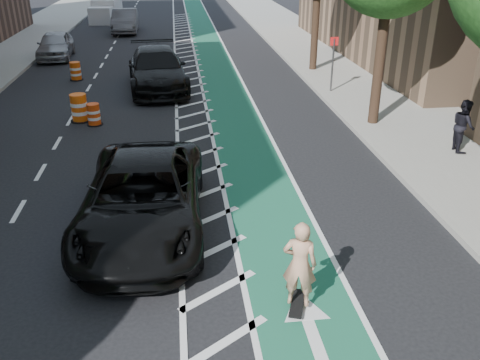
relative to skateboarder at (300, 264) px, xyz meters
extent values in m
plane|color=black|center=(-2.89, 2.06, -0.95)|extent=(120.00, 120.00, 0.00)
cube|color=#1B5F4A|center=(0.11, 12.06, -0.95)|extent=(2.00, 90.00, 0.01)
cube|color=silver|center=(-1.39, 12.06, -0.95)|extent=(1.40, 90.00, 0.01)
cube|color=gray|center=(6.61, 12.06, -0.88)|extent=(5.00, 90.00, 0.15)
cube|color=gray|center=(4.16, 12.06, -0.87)|extent=(0.12, 90.00, 0.16)
cylinder|color=#382619|center=(5.01, 10.06, 1.25)|extent=(0.36, 0.36, 4.40)
cylinder|color=#382619|center=(5.01, 18.06, 1.25)|extent=(0.36, 0.36, 4.40)
cylinder|color=#4C4C4C|center=(4.71, 14.06, 0.25)|extent=(0.08, 0.08, 2.40)
cube|color=red|center=(4.71, 14.06, 1.35)|extent=(0.35, 0.02, 0.35)
cube|color=black|center=(0.00, 0.00, -0.86)|extent=(0.49, 0.85, 0.03)
cylinder|color=black|center=(0.01, 0.29, -0.92)|extent=(0.05, 0.07, 0.06)
cylinder|color=black|center=(0.17, 0.23, -0.92)|extent=(0.05, 0.07, 0.06)
cylinder|color=black|center=(-0.17, -0.23, -0.92)|extent=(0.05, 0.07, 0.06)
cylinder|color=black|center=(-0.01, -0.29, -0.92)|extent=(0.05, 0.07, 0.06)
imported|color=tan|center=(0.00, 0.00, 0.00)|extent=(0.71, 0.58, 1.68)
imported|color=black|center=(-2.89, 3.23, -0.14)|extent=(2.98, 5.99, 1.63)
imported|color=black|center=(-2.89, 16.00, -0.06)|extent=(3.04, 6.33, 1.78)
imported|color=#9C9BA1|center=(-8.89, 23.55, -0.20)|extent=(2.01, 4.50, 1.50)
imported|color=#545458|center=(-5.67, 32.69, -0.12)|extent=(1.84, 5.06, 1.66)
imported|color=black|center=(6.71, 6.66, 0.02)|extent=(0.72, 0.87, 1.64)
cube|color=silver|center=(-7.68, 39.26, -0.05)|extent=(2.33, 3.11, 1.80)
cube|color=silver|center=(-7.96, 37.12, -0.28)|extent=(1.97, 1.66, 1.35)
cylinder|color=black|center=(-8.81, 36.87, -0.64)|extent=(0.30, 0.65, 0.63)
cylinder|color=black|center=(-7.21, 36.66, -0.64)|extent=(0.30, 0.65, 0.63)
cylinder|color=black|center=(-8.39, 40.08, -0.64)|extent=(0.30, 0.65, 0.63)
cylinder|color=black|center=(-6.78, 39.86, -0.64)|extent=(0.30, 0.65, 0.63)
cylinder|color=#D53C0B|center=(-5.09, 11.06, -0.56)|extent=(0.46, 0.46, 0.79)
cylinder|color=silver|center=(-5.09, 11.06, -0.69)|extent=(0.47, 0.47, 0.11)
cylinder|color=silver|center=(-5.09, 11.06, -0.44)|extent=(0.47, 0.47, 0.11)
cylinder|color=black|center=(-5.09, 11.06, -0.93)|extent=(0.58, 0.58, 0.04)
cylinder|color=#E5550C|center=(-5.67, 11.56, -0.44)|extent=(0.60, 0.60, 1.03)
cylinder|color=silver|center=(-5.67, 11.56, -0.61)|extent=(0.61, 0.61, 0.14)
cylinder|color=silver|center=(-5.67, 11.56, -0.29)|extent=(0.61, 0.61, 0.14)
cylinder|color=black|center=(-5.67, 11.56, -0.93)|extent=(0.76, 0.76, 0.05)
cylinder|color=#DD4D0B|center=(-6.89, 18.09, -0.52)|extent=(0.50, 0.50, 0.87)
cylinder|color=silver|center=(-6.89, 18.09, -0.66)|extent=(0.51, 0.51, 0.12)
cylinder|color=silver|center=(-6.89, 18.09, -0.39)|extent=(0.51, 0.51, 0.12)
cylinder|color=black|center=(-6.89, 18.09, -0.93)|extent=(0.64, 0.64, 0.04)
camera|label=1|loc=(-1.95, -7.27, 5.12)|focal=38.00mm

